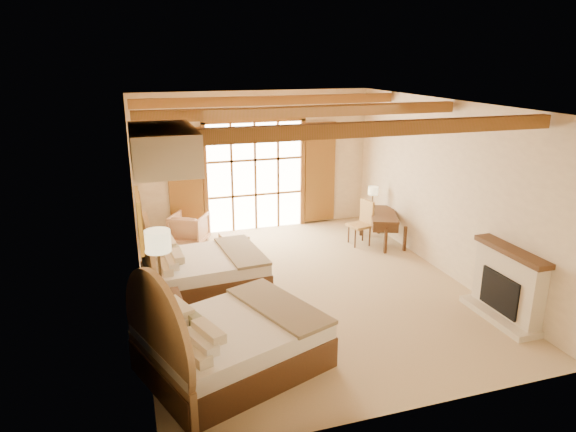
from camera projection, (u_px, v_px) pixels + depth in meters
name	position (u px, v px, depth m)	size (l,w,h in m)	color
floor	(304.00, 287.00, 9.11)	(7.00, 7.00, 0.00)	tan
wall_back	(254.00, 162.00, 11.82)	(5.50, 5.50, 0.00)	beige
wall_left	(135.00, 215.00, 7.84)	(7.00, 7.00, 0.00)	beige
wall_right	(446.00, 188.00, 9.43)	(7.00, 7.00, 0.00)	beige
ceiling	(306.00, 104.00, 8.16)	(7.00, 7.00, 0.00)	#AC6C3B
ceiling_beams	(306.00, 111.00, 8.20)	(5.39, 4.60, 0.18)	brown
french_doors	(255.00, 177.00, 11.87)	(3.95, 0.08, 2.60)	white
fireplace	(506.00, 288.00, 7.89)	(0.46, 1.40, 1.16)	beige
painting	(140.00, 220.00, 7.13)	(0.06, 0.95, 0.75)	#EAC248
canopy_valance	(163.00, 148.00, 5.72)	(0.70, 1.40, 0.45)	beige
bed_near	(221.00, 340.00, 6.59)	(2.71, 2.29, 1.43)	#4D2B15
bed_far	(196.00, 269.00, 8.89)	(2.12, 1.67, 1.32)	#4D2B15
nightstand	(165.00, 313.00, 7.59)	(0.48, 0.48, 0.58)	#4D2B15
floor_lamp	(158.00, 248.00, 6.97)	(0.36, 0.36, 1.68)	#362918
armchair	(189.00, 229.00, 11.16)	(0.72, 0.74, 0.67)	#AF7C5A
ottoman	(234.00, 243.00, 10.71)	(0.51, 0.51, 0.37)	#B08250
desk	(382.00, 227.00, 11.18)	(0.97, 1.37, 0.68)	#4D2B15
desk_chair	(360.00, 231.00, 11.11)	(0.52, 0.51, 0.97)	tan
desk_lamp	(373.00, 191.00, 11.52)	(0.22, 0.22, 0.45)	#362918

